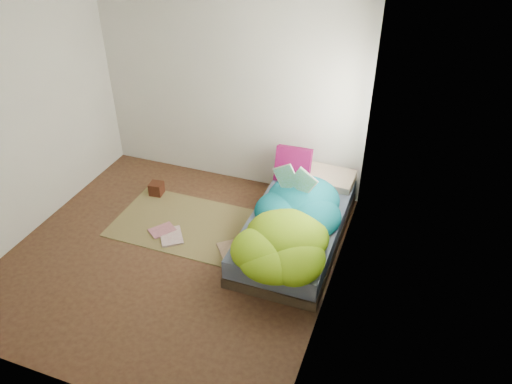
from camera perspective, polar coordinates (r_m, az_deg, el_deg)
ground at (r=5.68m, az=-9.61°, el=-7.09°), size 3.50×3.50×0.00m
room_walls at (r=4.78m, az=-11.28°, el=7.80°), size 3.54×3.54×2.62m
bed at (r=5.70m, az=4.56°, el=-4.20°), size 1.00×2.00×0.34m
duvet at (r=5.33m, az=4.06°, el=-2.69°), size 0.96×1.84×0.34m
rug at (r=6.10m, az=-8.43°, el=-3.55°), size 1.60×1.10×0.01m
pillow_floral at (r=6.17m, az=8.38°, el=1.51°), size 0.61×0.40×0.13m
pillow_magenta at (r=6.12m, az=4.26°, el=3.14°), size 0.44×0.15×0.43m
open_book at (r=5.49m, az=4.45°, el=2.29°), size 0.44×0.16×0.26m
wooden_box at (r=6.62m, az=-11.30°, el=0.39°), size 0.18×0.18×0.16m
floor_book_a at (r=5.88m, az=-10.85°, el=-5.21°), size 0.40×0.42×0.03m
floor_book_b at (r=6.07m, az=-11.09°, el=-3.82°), size 0.34×0.35×0.03m
floor_book_c at (r=5.60m, az=-4.12°, el=-6.98°), size 0.40×0.41×0.03m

